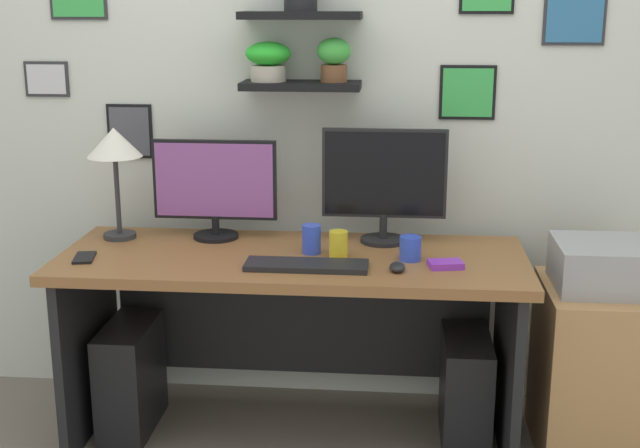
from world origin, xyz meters
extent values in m
plane|color=#70665B|center=(0.00, 0.00, 0.00)|extent=(8.00, 8.00, 0.00)
cube|color=silver|center=(0.00, 0.44, 1.35)|extent=(4.40, 0.04, 2.70)
cube|color=black|center=(0.00, 0.32, 1.35)|extent=(0.47, 0.20, 0.03)
cube|color=black|center=(0.00, 0.32, 1.62)|extent=(0.47, 0.20, 0.03)
cylinder|color=brown|center=(0.13, 0.32, 1.40)|extent=(0.10, 0.10, 0.07)
ellipsoid|color=green|center=(0.13, 0.32, 1.49)|extent=(0.13, 0.13, 0.10)
cylinder|color=#B2A899|center=(-0.13, 0.32, 1.40)|extent=(0.14, 0.14, 0.06)
ellipsoid|color=green|center=(-0.13, 0.32, 1.48)|extent=(0.18, 0.18, 0.09)
cylinder|color=black|center=(0.00, 0.32, 1.68)|extent=(0.13, 0.13, 0.08)
cube|color=black|center=(-0.73, 0.42, 1.15)|extent=(0.19, 0.02, 0.23)
cube|color=#4C4C56|center=(-0.73, 0.41, 1.15)|extent=(0.17, 0.00, 0.20)
cube|color=black|center=(0.39, 0.42, 1.05)|extent=(0.18, 0.02, 0.19)
cube|color=#4C4C56|center=(0.39, 0.41, 1.05)|extent=(0.15, 0.00, 0.17)
cube|color=#2D2D33|center=(-1.08, 0.42, 1.36)|extent=(0.19, 0.02, 0.15)
cube|color=silver|center=(-1.08, 0.41, 1.36)|extent=(0.16, 0.00, 0.12)
cube|color=black|center=(0.66, 0.42, 1.32)|extent=(0.22, 0.02, 0.22)
cube|color=green|center=(0.66, 0.41, 1.32)|extent=(0.20, 0.00, 0.19)
cube|color=#2D2D33|center=(1.06, 0.42, 1.61)|extent=(0.24, 0.02, 0.21)
cube|color=teal|center=(1.06, 0.41, 1.61)|extent=(0.21, 0.00, 0.18)
cube|color=brown|center=(0.00, 0.00, 0.73)|extent=(1.76, 0.68, 0.04)
cube|color=black|center=(-0.82, 0.00, 0.35)|extent=(0.04, 0.62, 0.71)
cube|color=black|center=(0.82, 0.00, 0.35)|extent=(0.04, 0.62, 0.71)
cube|color=black|center=(0.00, 0.30, 0.39)|extent=(1.56, 0.02, 0.50)
cylinder|color=black|center=(-0.34, 0.21, 0.76)|extent=(0.18, 0.18, 0.02)
cylinder|color=black|center=(-0.34, 0.21, 0.80)|extent=(0.03, 0.03, 0.07)
cube|color=black|center=(-0.34, 0.22, 0.99)|extent=(0.50, 0.02, 0.32)
cube|color=#8C4C99|center=(-0.34, 0.21, 0.99)|extent=(0.47, 0.00, 0.29)
cylinder|color=black|center=(0.34, 0.21, 0.76)|extent=(0.18, 0.18, 0.02)
cylinder|color=black|center=(0.34, 0.21, 0.81)|extent=(0.03, 0.03, 0.10)
cube|color=black|center=(0.34, 0.22, 1.03)|extent=(0.49, 0.02, 0.35)
cube|color=black|center=(0.34, 0.21, 1.03)|extent=(0.46, 0.00, 0.33)
cube|color=black|center=(0.07, -0.15, 0.76)|extent=(0.44, 0.14, 0.02)
ellipsoid|color=black|center=(0.39, -0.16, 0.77)|extent=(0.06, 0.09, 0.03)
cylinder|color=#2D2D33|center=(-0.72, 0.17, 0.76)|extent=(0.13, 0.13, 0.02)
cylinder|color=#2D2D33|center=(-0.72, 0.17, 0.93)|extent=(0.02, 0.02, 0.31)
cone|color=white|center=(-0.72, 0.17, 1.14)|extent=(0.22, 0.22, 0.12)
cube|color=black|center=(-0.76, -0.12, 0.76)|extent=(0.10, 0.15, 0.01)
cylinder|color=blue|center=(0.44, -0.02, 0.80)|extent=(0.08, 0.08, 0.09)
cylinder|color=yellow|center=(0.17, -0.01, 0.80)|extent=(0.07, 0.07, 0.10)
cube|color=purple|center=(0.57, -0.10, 0.76)|extent=(0.13, 0.10, 0.02)
cylinder|color=blue|center=(0.07, 0.03, 0.81)|extent=(0.07, 0.07, 0.11)
cube|color=tan|center=(1.16, 0.00, 0.33)|extent=(0.44, 0.50, 0.66)
cube|color=#9E9EA3|center=(1.16, 0.00, 0.74)|extent=(0.38, 0.34, 0.17)
cube|color=black|center=(-0.66, 0.01, 0.22)|extent=(0.18, 0.40, 0.44)
cube|color=black|center=(0.67, 0.03, 0.21)|extent=(0.18, 0.40, 0.43)
camera|label=1|loc=(0.38, -3.04, 1.68)|focal=47.85mm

